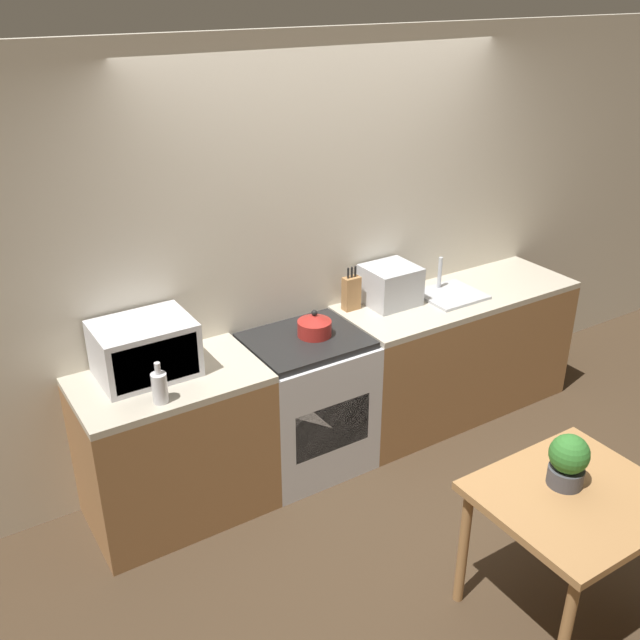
{
  "coord_description": "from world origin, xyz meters",
  "views": [
    {
      "loc": [
        -2.3,
        -2.63,
        2.85
      ],
      "look_at": [
        -0.32,
        0.51,
        1.05
      ],
      "focal_mm": 40.0,
      "sensor_mm": 36.0,
      "label": 1
    }
  ],
  "objects": [
    {
      "name": "ground_plane",
      "position": [
        0.0,
        0.0,
        0.0
      ],
      "size": [
        16.0,
        16.0,
        0.0
      ],
      "primitive_type": "plane",
      "color": "#3D2D1E"
    },
    {
      "name": "wall_back",
      "position": [
        0.0,
        0.95,
        1.3
      ],
      "size": [
        10.0,
        0.06,
        2.6
      ],
      "color": "beige",
      "rests_on": "ground_plane"
    },
    {
      "name": "counter_left_run",
      "position": [
        -1.22,
        0.61,
        0.45
      ],
      "size": [
        1.02,
        0.62,
        0.9
      ],
      "color": "olive",
      "rests_on": "ground_plane"
    },
    {
      "name": "counter_right_run",
      "position": [
        0.87,
        0.61,
        0.45
      ],
      "size": [
        1.73,
        0.62,
        0.9
      ],
      "color": "olive",
      "rests_on": "ground_plane"
    },
    {
      "name": "stove_range",
      "position": [
        -0.36,
        0.61,
        0.45
      ],
      "size": [
        0.72,
        0.62,
        0.9
      ],
      "color": "silver",
      "rests_on": "ground_plane"
    },
    {
      "name": "kettle",
      "position": [
        -0.29,
        0.61,
        0.97
      ],
      "size": [
        0.21,
        0.21,
        0.17
      ],
      "color": "maroon",
      "rests_on": "stove_range"
    },
    {
      "name": "microwave",
      "position": [
        -1.3,
        0.7,
        1.05
      ],
      "size": [
        0.51,
        0.38,
        0.31
      ],
      "color": "silver",
      "rests_on": "counter_left_run"
    },
    {
      "name": "bottle",
      "position": [
        -1.34,
        0.4,
        0.99
      ],
      "size": [
        0.08,
        0.08,
        0.23
      ],
      "color": "silver",
      "rests_on": "counter_left_run"
    },
    {
      "name": "knife_block",
      "position": [
        0.11,
        0.8,
        1.01
      ],
      "size": [
        0.11,
        0.07,
        0.29
      ],
      "color": "#9E7042",
      "rests_on": "counter_right_run"
    },
    {
      "name": "toaster_oven",
      "position": [
        0.38,
        0.74,
        1.03
      ],
      "size": [
        0.33,
        0.31,
        0.26
      ],
      "color": "#ADAFB5",
      "rests_on": "counter_right_run"
    },
    {
      "name": "sink_basin",
      "position": [
        0.79,
        0.62,
        0.92
      ],
      "size": [
        0.4,
        0.36,
        0.24
      ],
      "color": "#ADAFB5",
      "rests_on": "counter_right_run"
    },
    {
      "name": "dining_table",
      "position": [
        0.06,
        -1.09,
        0.63
      ],
      "size": [
        0.84,
        0.74,
        0.72
      ],
      "color": "#9E7042",
      "rests_on": "ground_plane"
    },
    {
      "name": "potted_plant",
      "position": [
        0.07,
        -1.0,
        0.86
      ],
      "size": [
        0.18,
        0.18,
        0.26
      ],
      "color": "#424247",
      "rests_on": "dining_table"
    }
  ]
}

